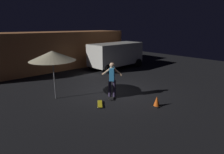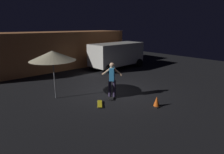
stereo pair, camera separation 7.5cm
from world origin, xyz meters
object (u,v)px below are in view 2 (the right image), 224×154
Objects in this scene: traffic_cone at (157,102)px; parked_van at (117,54)px; skateboard_spare at (100,104)px; skater at (112,77)px; patio_umbrella at (52,56)px; skateboard_ridden at (112,97)px.

parked_van is at bearing 59.56° from traffic_cone.
skater reaches higher than skateboard_spare.
patio_umbrella is at bearing -156.03° from parked_van.
skateboard_spare is (-5.78, -5.10, -1.11)m from parked_van.
skateboard_spare is at bearing -138.58° from parked_van.
parked_van is at bearing 45.11° from skateboard_ridden.
skater is at bearing -134.89° from parked_van.
skater is (2.07, -1.76, -1.04)m from patio_umbrella.
parked_van reaches higher than skater.
traffic_cone is at bearing -69.44° from skateboard_ridden.
patio_umbrella is 5.00× the size of traffic_cone.
parked_van is 6.31× the size of skateboard_spare.
skateboard_ridden is at bearing 16.20° from skateboard_spare.
parked_van is 6.88m from skateboard_ridden.
patio_umbrella is 5.10m from traffic_cone.
skateboard_ridden is (2.07, -1.76, -2.02)m from patio_umbrella.
skateboard_spare is at bearing -163.80° from skater.
parked_van is 6.79m from skater.
parked_van reaches higher than skateboard_spare.
traffic_cone is (1.75, -1.76, 0.16)m from skateboard_spare.
skateboard_spare is 2.48m from traffic_cone.
patio_umbrella reaches higher than parked_van.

